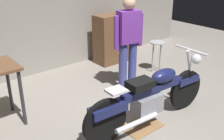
{
  "coord_description": "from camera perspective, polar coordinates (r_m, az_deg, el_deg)",
  "views": [
    {
      "loc": [
        -2.38,
        -2.27,
        2.28
      ],
      "look_at": [
        0.05,
        0.7,
        0.65
      ],
      "focal_mm": 43.19,
      "sensor_mm": 36.0,
      "label": 1
    }
  ],
  "objects": [
    {
      "name": "wooden_dresser",
      "position": [
        6.16,
        0.05,
        6.67
      ],
      "size": [
        0.8,
        0.47,
        1.1
      ],
      "color": "brown",
      "rests_on": "ground_plane"
    },
    {
      "name": "shop_stool",
      "position": [
        5.72,
        9.53,
        4.54
      ],
      "size": [
        0.32,
        0.32,
        0.64
      ],
      "color": "#B2B2B7",
      "rests_on": "ground_plane"
    },
    {
      "name": "ground_plane",
      "position": [
        4.0,
        5.93,
        -11.86
      ],
      "size": [
        12.0,
        12.0,
        0.0
      ],
      "primitive_type": "plane",
      "color": "gray"
    },
    {
      "name": "drip_tray",
      "position": [
        4.0,
        6.22,
        -11.74
      ],
      "size": [
        0.56,
        0.4,
        0.01
      ],
      "primitive_type": "cube",
      "color": "olive",
      "rests_on": "ground_plane"
    },
    {
      "name": "person_standing",
      "position": [
        4.74,
        3.46,
        6.37
      ],
      "size": [
        0.56,
        0.29,
        1.67
      ],
      "rotation": [
        0.0,
        0.0,
        2.94
      ],
      "color": "#424992",
      "rests_on": "ground_plane"
    },
    {
      "name": "motorcycle",
      "position": [
        3.87,
        8.26,
        -5.43
      ],
      "size": [
        2.19,
        0.6,
        1.0
      ],
      "rotation": [
        0.0,
        0.0,
        -0.06
      ],
      "color": "black",
      "rests_on": "ground_plane"
    }
  ]
}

